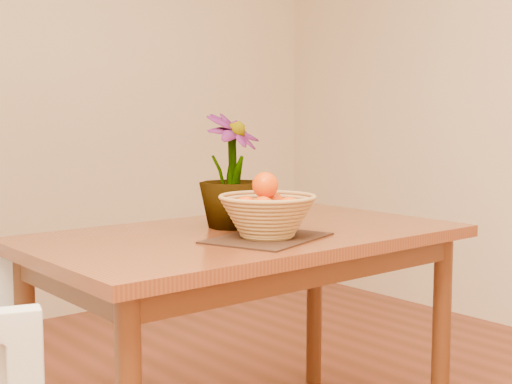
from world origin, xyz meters
TOP-DOWN VIEW (x-y plane):
  - wall_back at (0.00, 2.25)m, footprint 4.00×0.02m
  - table at (0.00, 0.30)m, footprint 1.40×0.80m
  - placemat at (-0.04, 0.15)m, footprint 0.43×0.38m
  - wicker_basket at (-0.04, 0.15)m, footprint 0.30×0.30m
  - orange_pile at (-0.04, 0.15)m, footprint 0.19×0.18m
  - potted_plant at (0.01, 0.40)m, footprint 0.27×0.27m

SIDE VIEW (x-z plane):
  - table at x=0.00m, z-range 0.29..1.04m
  - placemat at x=-0.04m, z-range 0.75..0.76m
  - wicker_basket at x=-0.04m, z-range 0.75..0.88m
  - orange_pile at x=-0.04m, z-range 0.78..0.93m
  - potted_plant at x=0.01m, z-range 0.75..1.13m
  - wall_back at x=0.00m, z-range 0.00..2.70m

